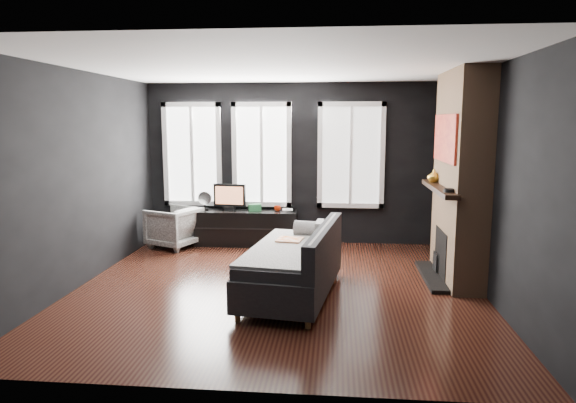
# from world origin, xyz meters

# --- Properties ---
(floor) EXTENTS (5.00, 5.00, 0.00)m
(floor) POSITION_xyz_m (0.00, 0.00, 0.00)
(floor) COLOR black
(floor) RESTS_ON ground
(ceiling) EXTENTS (5.00, 5.00, 0.00)m
(ceiling) POSITION_xyz_m (0.00, 0.00, 2.70)
(ceiling) COLOR white
(ceiling) RESTS_ON ground
(wall_back) EXTENTS (5.00, 0.02, 2.70)m
(wall_back) POSITION_xyz_m (0.00, 2.50, 1.35)
(wall_back) COLOR black
(wall_back) RESTS_ON ground
(wall_left) EXTENTS (0.02, 5.00, 2.70)m
(wall_left) POSITION_xyz_m (-2.50, 0.00, 1.35)
(wall_left) COLOR black
(wall_left) RESTS_ON ground
(wall_right) EXTENTS (0.02, 5.00, 2.70)m
(wall_right) POSITION_xyz_m (2.50, 0.00, 1.35)
(wall_right) COLOR black
(wall_right) RESTS_ON ground
(windows) EXTENTS (4.00, 0.16, 1.76)m
(windows) POSITION_xyz_m (-0.45, 2.46, 2.38)
(windows) COLOR white
(windows) RESTS_ON wall_back
(fireplace) EXTENTS (0.70, 1.62, 2.70)m
(fireplace) POSITION_xyz_m (2.30, 0.60, 1.35)
(fireplace) COLOR #93724C
(fireplace) RESTS_ON floor
(sofa) EXTENTS (1.28, 2.14, 0.87)m
(sofa) POSITION_xyz_m (0.20, -0.28, 0.43)
(sofa) COLOR #272629
(sofa) RESTS_ON floor
(stripe_pillow) EXTENTS (0.11, 0.36, 0.36)m
(stripe_pillow) POSITION_xyz_m (0.51, 0.29, 0.63)
(stripe_pillow) COLOR gray
(stripe_pillow) RESTS_ON sofa
(armchair) EXTENTS (0.90, 0.92, 0.73)m
(armchair) POSITION_xyz_m (-1.95, 1.95, 0.37)
(armchair) COLOR white
(armchair) RESTS_ON floor
(media_console) EXTENTS (1.70, 0.57, 0.58)m
(media_console) POSITION_xyz_m (-0.78, 2.24, 0.29)
(media_console) COLOR black
(media_console) RESTS_ON floor
(monitor) EXTENTS (0.57, 0.18, 0.50)m
(monitor) POSITION_xyz_m (-1.07, 2.27, 0.83)
(monitor) COLOR black
(monitor) RESTS_ON media_console
(desk_fan) EXTENTS (0.24, 0.24, 0.32)m
(desk_fan) POSITION_xyz_m (-1.49, 2.24, 0.74)
(desk_fan) COLOR #A6A6A6
(desk_fan) RESTS_ON media_console
(mug) EXTENTS (0.11, 0.09, 0.11)m
(mug) POSITION_xyz_m (-0.26, 2.23, 0.64)
(mug) COLOR red
(mug) RESTS_ON media_console
(book) EXTENTS (0.17, 0.03, 0.24)m
(book) POSITION_xyz_m (-0.18, 2.31, 0.70)
(book) COLOR tan
(book) RESTS_ON media_console
(storage_box) EXTENTS (0.23, 0.18, 0.11)m
(storage_box) POSITION_xyz_m (-0.64, 2.22, 0.64)
(storage_box) COLOR #2D7A42
(storage_box) RESTS_ON media_console
(mantel_vase) EXTENTS (0.24, 0.24, 0.18)m
(mantel_vase) POSITION_xyz_m (2.05, 1.05, 1.32)
(mantel_vase) COLOR gold
(mantel_vase) RESTS_ON fireplace
(mantel_clock) EXTENTS (0.16, 0.16, 0.04)m
(mantel_clock) POSITION_xyz_m (2.05, 0.05, 1.25)
(mantel_clock) COLOR black
(mantel_clock) RESTS_ON fireplace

